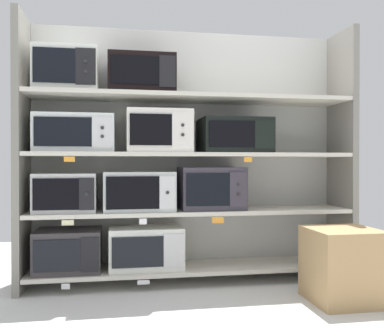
{
  "coord_description": "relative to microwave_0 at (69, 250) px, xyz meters",
  "views": [
    {
      "loc": [
        -0.56,
        -3.26,
        0.9
      ],
      "look_at": [
        0.0,
        0.0,
        0.87
      ],
      "focal_mm": 40.59,
      "sensor_mm": 36.0,
      "label": 1
    }
  ],
  "objects": [
    {
      "name": "ground",
      "position": [
        0.91,
        -1.0,
        -0.28
      ],
      "size": [
        6.41,
        6.0,
        0.02
      ],
      "primitive_type": "cube",
      "color": "silver"
    },
    {
      "name": "back_panel",
      "position": [
        0.91,
        0.24,
        0.71
      ],
      "size": [
        2.61,
        0.04,
        1.97
      ],
      "primitive_type": "cube",
      "color": "#B2B2AD",
      "rests_on": "ground"
    },
    {
      "name": "upright_left",
      "position": [
        -0.32,
        0.0,
        0.71
      ],
      "size": [
        0.05,
        0.43,
        1.97
      ],
      "primitive_type": "cube",
      "color": "gray",
      "rests_on": "ground"
    },
    {
      "name": "upright_right",
      "position": [
        2.15,
        0.0,
        0.71
      ],
      "size": [
        0.05,
        0.43,
        1.97
      ],
      "primitive_type": "cube",
      "color": "gray",
      "rests_on": "ground"
    },
    {
      "name": "shelf_0",
      "position": [
        0.91,
        0.0,
        -0.17
      ],
      "size": [
        2.41,
        0.43,
        0.03
      ],
      "primitive_type": "cube",
      "color": "beige",
      "rests_on": "ground"
    },
    {
      "name": "microwave_0",
      "position": [
        0.0,
        0.0,
        0.0
      ],
      "size": [
        0.47,
        0.38,
        0.3
      ],
      "color": "#342F32",
      "rests_on": "shelf_0"
    },
    {
      "name": "microwave_1",
      "position": [
        0.56,
        0.0,
        0.0
      ],
      "size": [
        0.55,
        0.35,
        0.31
      ],
      "color": "silver",
      "rests_on": "shelf_0"
    },
    {
      "name": "price_tag_0",
      "position": [
        0.0,
        -0.21,
        -0.2
      ],
      "size": [
        0.06,
        0.0,
        0.04
      ],
      "primitive_type": "cube",
      "color": "white"
    },
    {
      "name": "price_tag_1",
      "position": [
        0.53,
        -0.21,
        -0.2
      ],
      "size": [
        0.08,
        0.0,
        0.03
      ],
      "primitive_type": "cube",
      "color": "white"
    },
    {
      "name": "shelf_1",
      "position": [
        0.91,
        0.0,
        0.27
      ],
      "size": [
        2.41,
        0.43,
        0.03
      ],
      "primitive_type": "cube",
      "color": "beige"
    },
    {
      "name": "microwave_2",
      "position": [
        -0.02,
        -0.0,
        0.42
      ],
      "size": [
        0.44,
        0.38,
        0.28
      ],
      "color": "#BDBEBD",
      "rests_on": "shelf_1"
    },
    {
      "name": "microwave_3",
      "position": [
        0.51,
        -0.0,
        0.43
      ],
      "size": [
        0.52,
        0.41,
        0.29
      ],
      "color": "#B6BBBA",
      "rests_on": "shelf_1"
    },
    {
      "name": "microwave_4",
      "position": [
        1.06,
        -0.0,
        0.44
      ],
      "size": [
        0.48,
        0.39,
        0.32
      ],
      "color": "#35303A",
      "rests_on": "shelf_1"
    },
    {
      "name": "price_tag_2",
      "position": [
        0.02,
        -0.21,
        0.23
      ],
      "size": [
        0.08,
        0.0,
        0.04
      ],
      "primitive_type": "cube",
      "color": "beige"
    },
    {
      "name": "price_tag_3",
      "position": [
        0.53,
        -0.21,
        0.23
      ],
      "size": [
        0.05,
        0.0,
        0.04
      ],
      "primitive_type": "cube",
      "color": "white"
    },
    {
      "name": "price_tag_4",
      "position": [
        1.07,
        -0.21,
        0.22
      ],
      "size": [
        0.09,
        0.0,
        0.05
      ],
      "primitive_type": "cube",
      "color": "orange"
    },
    {
      "name": "shelf_2",
      "position": [
        0.91,
        0.0,
        0.7
      ],
      "size": [
        2.41,
        0.43,
        0.03
      ],
      "primitive_type": "cube",
      "color": "beige"
    },
    {
      "name": "microwave_5",
      "position": [
        0.05,
        -0.0,
        0.85
      ],
      "size": [
        0.56,
        0.34,
        0.27
      ],
      "color": "silver",
      "rests_on": "shelf_2"
    },
    {
      "name": "microwave_6",
      "position": [
        0.66,
        0.0,
        0.87
      ],
      "size": [
        0.48,
        0.42,
        0.31
      ],
      "color": "silver",
      "rests_on": "shelf_2"
    },
    {
      "name": "microwave_7",
      "position": [
        1.25,
        0.0,
        0.85
      ],
      "size": [
        0.53,
        0.41,
        0.27
      ],
      "color": "black",
      "rests_on": "shelf_2"
    },
    {
      "name": "price_tag_5",
      "position": [
        0.03,
        -0.21,
        0.66
      ],
      "size": [
        0.07,
        0.0,
        0.04
      ],
      "primitive_type": "cube",
      "color": "orange"
    },
    {
      "name": "price_tag_6",
      "position": [
        1.29,
        -0.21,
        0.66
      ],
      "size": [
        0.06,
        0.0,
        0.04
      ],
      "primitive_type": "cube",
      "color": "orange"
    },
    {
      "name": "shelf_3",
      "position": [
        0.91,
        0.0,
        1.13
      ],
      "size": [
        2.41,
        0.43,
        0.03
      ],
      "primitive_type": "cube",
      "color": "beige"
    },
    {
      "name": "microwave_8",
      "position": [
        -0.01,
        -0.0,
        1.31
      ],
      "size": [
        0.45,
        0.35,
        0.32
      ],
      "color": "silver",
      "rests_on": "shelf_3"
    },
    {
      "name": "microwave_9",
      "position": [
        0.53,
        0.0,
        1.29
      ],
      "size": [
        0.49,
        0.41,
        0.28
      ],
      "color": "black",
      "rests_on": "shelf_3"
    },
    {
      "name": "shipping_carton",
      "position": [
        1.8,
        -0.64,
        -0.03
      ],
      "size": [
        0.43,
        0.43,
        0.48
      ],
      "primitive_type": "cube",
      "color": "tan",
      "rests_on": "ground"
    }
  ]
}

